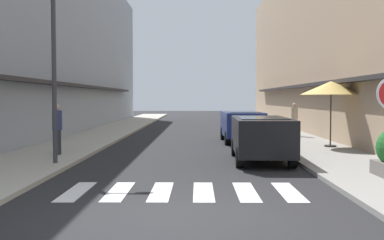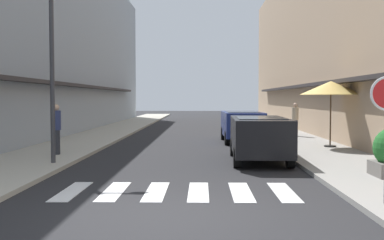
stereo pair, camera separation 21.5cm
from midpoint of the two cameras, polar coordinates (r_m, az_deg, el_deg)
name	(u,v)px [view 2 (the right image)]	position (r m, az deg, el deg)	size (l,w,h in m)	color
ground_plane	(192,135)	(26.66, 0.29, -1.82)	(101.30, 101.30, 0.00)	#232326
sidewalk_left	(105,134)	(27.21, -10.36, -1.65)	(3.07, 64.46, 0.12)	#ADA899
sidewalk_right	(280,134)	(27.05, 11.01, -1.68)	(3.07, 64.46, 0.12)	gray
building_row_left	(43,37)	(29.69, -17.69, 9.70)	(5.50, 43.44, 11.58)	#939EA8
building_row_right	(345,37)	(29.40, 18.54, 9.61)	(5.50, 43.44, 11.43)	tan
crosswalk	(177,192)	(10.49, -1.23, -8.79)	(5.20, 2.20, 0.01)	silver
parked_car_near	(259,134)	(15.48, 8.67, -1.69)	(1.91, 4.47, 1.47)	black
parked_car_mid	(242,123)	(22.16, 6.43, -0.37)	(1.87, 4.19, 1.47)	navy
street_lamp	(58,50)	(14.76, -15.77, 8.32)	(1.19, 0.28, 5.68)	#38383D
cafe_umbrella	(331,88)	(19.67, 17.00, 3.76)	(2.49, 2.49, 2.67)	#262626
pedestrian_walking_near	(56,128)	(16.96, -16.01, -0.92)	(0.34, 0.34, 1.77)	#282B33
pedestrian_walking_far	(295,119)	(24.88, 12.81, 0.18)	(0.34, 0.34, 1.74)	#282B33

